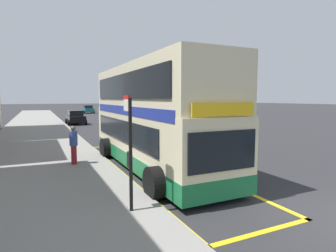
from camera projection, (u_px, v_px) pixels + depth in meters
ground_plane at (97, 122)px, 35.30m from camera, size 260.00×260.00×0.00m
pavement_near at (37, 124)px, 32.29m from camera, size 6.00×76.00×0.14m
double_decker_bus at (152, 120)px, 11.91m from camera, size 3.22×10.18×4.40m
bus_bay_markings at (155, 168)px, 11.91m from camera, size 3.13×12.81×0.01m
bus_stop_sign at (130, 145)px, 6.99m from camera, size 0.09×0.51×2.95m
parked_car_black_across at (76, 117)px, 32.16m from camera, size 2.09×4.20×1.62m
parked_car_teal_kerbside at (88, 109)px, 56.08m from camera, size 2.09×4.20×1.62m
pedestrian_waiting_near_sign at (74, 143)px, 12.02m from camera, size 0.34×0.34×1.68m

